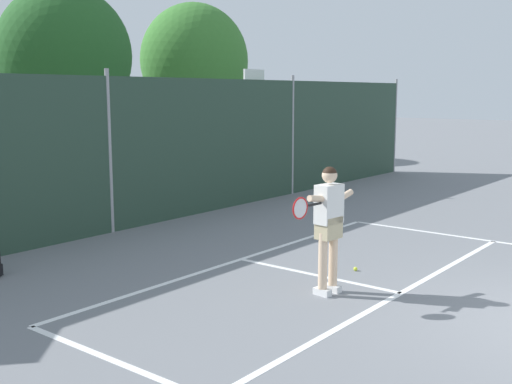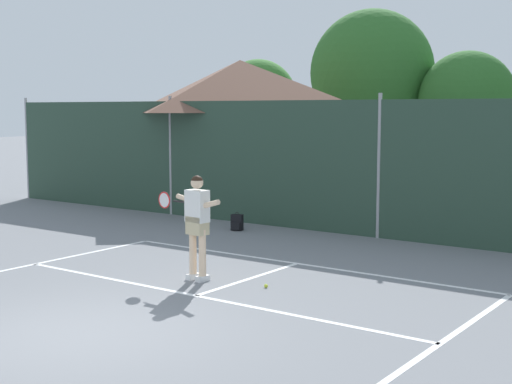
# 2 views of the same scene
# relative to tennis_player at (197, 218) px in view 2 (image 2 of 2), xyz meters

# --- Properties ---
(ground_plane) EXTENTS (120.00, 120.00, 0.00)m
(ground_plane) POSITION_rel_tennis_player_xyz_m (0.68, -3.31, -1.11)
(ground_plane) COLOR slate
(court_markings) EXTENTS (8.30, 11.10, 0.01)m
(court_markings) POSITION_rel_tennis_player_xyz_m (0.68, -2.66, -1.11)
(court_markings) COLOR white
(court_markings) RESTS_ON ground
(chainlink_fence) EXTENTS (26.09, 0.09, 3.36)m
(chainlink_fence) POSITION_rel_tennis_player_xyz_m (0.68, 5.69, 0.50)
(chainlink_fence) COLOR #284233
(chainlink_fence) RESTS_ON ground
(clubhouse_building) EXTENTS (6.70, 5.91, 4.52)m
(clubhouse_building) POSITION_rel_tennis_player_xyz_m (-5.68, 8.79, 1.23)
(clubhouse_building) COLOR beige
(clubhouse_building) RESTS_ON ground
(tennis_player) EXTENTS (1.44, 0.30, 1.85)m
(tennis_player) POSITION_rel_tennis_player_xyz_m (0.00, 0.00, 0.00)
(tennis_player) COLOR silver
(tennis_player) RESTS_ON ground
(tennis_ball) EXTENTS (0.07, 0.07, 0.07)m
(tennis_ball) POSITION_rel_tennis_player_xyz_m (1.29, 0.26, -1.08)
(tennis_ball) COLOR #CCE033
(tennis_ball) RESTS_ON ground
(backpack_black) EXTENTS (0.32, 0.31, 0.46)m
(backpack_black) POSITION_rel_tennis_player_xyz_m (-2.61, 4.57, -0.92)
(backpack_black) COLOR black
(backpack_black) RESTS_ON ground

